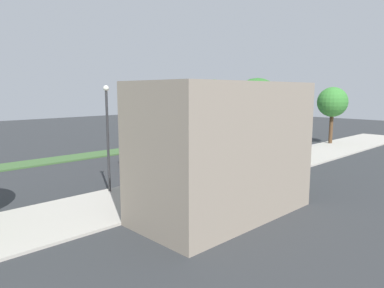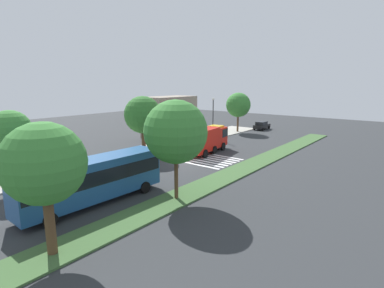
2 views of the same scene
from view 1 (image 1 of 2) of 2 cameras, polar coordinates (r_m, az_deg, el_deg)
name	(u,v)px [view 1 (image 1 of 2)]	position (r m, az deg, el deg)	size (l,w,h in m)	color
ground_plane	(201,154)	(37.83, 1.50, -1.58)	(120.00, 120.00, 0.00)	#2D3033
sidewalk	(269,165)	(32.56, 12.25, -3.31)	(60.00, 5.92, 0.14)	#ADA89E
median_strip	(160,146)	(42.96, -5.22, -0.29)	(60.00, 3.00, 0.14)	#3D6033
crosswalk	(183,157)	(35.99, -1.50, -2.09)	(5.85, 9.95, 0.01)	silver
fire_truck	(164,142)	(32.76, -4.56, 0.30)	(8.84, 3.71, 3.45)	red
parked_car_west	(294,139)	(44.28, 16.10, 0.72)	(4.56, 2.16, 1.72)	navy
transit_bus	(261,124)	(50.13, 11.01, 3.25)	(12.02, 3.09, 3.64)	navy
bus_stop_shelter	(167,159)	(24.96, -4.03, -2.48)	(3.50, 1.40, 2.46)	#4C4C51
bench_near_shelter	(206,169)	(27.94, 2.24, -3.98)	(1.60, 0.50, 0.90)	#4C3823
bench_west_of_shelter	(234,163)	(30.47, 6.72, -2.98)	(1.60, 0.50, 0.90)	#2D472D
street_lamp	(108,131)	(23.26, -13.45, 2.12)	(0.36, 0.36, 6.86)	#2D2D30
storefront_building	(224,150)	(18.88, 5.12, -0.94)	(9.82, 5.71, 7.10)	gray
sidewalk_tree_far_west	(332,102)	(47.39, 21.69, 6.25)	(3.68, 3.68, 6.99)	#513823
sidewalk_tree_west	(257,105)	(33.57, 10.38, 6.25)	(4.84, 4.84, 7.69)	#47301E
median_tree_far_west	(259,100)	(57.31, 10.71, 7.03)	(4.44, 4.44, 7.39)	#513823
median_tree_west	(214,98)	(49.10, 3.56, 7.38)	(5.10, 5.10, 8.08)	#513823
fire_hydrant	(309,144)	(43.89, 18.28, 0.05)	(0.28, 0.28, 0.70)	gold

